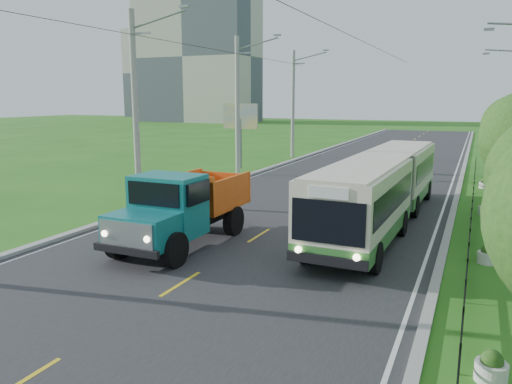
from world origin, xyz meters
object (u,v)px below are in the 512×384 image
Objects in this scene: pole_mid at (238,105)px; bus at (382,184)px; pole_near at (136,108)px; billboard_left at (240,120)px; tree_back at (508,127)px; planter_far at (484,184)px; pole_far at (293,104)px; planter_mid at (485,209)px; planter_front at (491,368)px; dump_truck at (182,204)px; planter_near at (487,255)px.

pole_mid reaches higher than bus.
pole_near is 15.10m from billboard_left.
planter_far is (-1.26, -4.14, -3.37)m from tree_back.
pole_near reaches higher than billboard_left.
pole_far is at bearing 90.00° from pole_mid.
bus is (12.53, 0.94, -3.24)m from pole_near.
pole_far reaches higher than planter_mid.
pole_mid is 0.62× the size of bus.
pole_mid is at bearing -90.00° from pole_far.
billboard_left is (-18.10, 2.00, 3.58)m from planter_far.
planter_mid is (16.86, -7.00, -4.81)m from pole_mid.
pole_mid is 14.93× the size of planter_front.
dump_truck is at bearing -118.17° from tree_back.
pole_near is 21.83m from planter_far.
bus is (-4.33, 3.94, 1.57)m from planter_near.
tree_back is at bearing 15.84° from pole_mid.
bus is at bearing 109.94° from planter_front.
dump_truck reaches higher than planter_front.
planter_mid is (16.86, 5.00, -4.81)m from pole_near.
billboard_left is at bearing 94.72° from pole_near.
planter_far is (0.00, 24.00, 0.00)m from planter_front.
planter_far is at bearing -6.31° from billboard_left.
tree_back is (18.12, -6.86, -1.44)m from pole_far.
planter_mid is at bearing 43.96° from dump_truck.
planter_mid is (0.00, 8.00, 0.00)m from planter_near.
planter_near is at bearing 12.45° from dump_truck.
pole_far is 14.93× the size of planter_near.
planter_front is (-1.26, -28.14, -3.37)m from tree_back.
tree_back is at bearing 87.44° from planter_front.
tree_back is 19.48m from billboard_left.
pole_far is 32.19m from planter_near.
planter_far is at bearing 90.00° from planter_front.
pole_mid reaches higher than tree_back.
pole_near is at bearing -163.48° from planter_mid.
tree_back is 1.06× the size of billboard_left.
billboard_left is 0.76× the size of dump_truck.
pole_near is 14.93× the size of planter_front.
planter_front is at bearing -33.12° from pole_near.
planter_front is 0.13× the size of billboard_left.
pole_far reaches higher than bus.
pole_far is 1.92× the size of billboard_left.
planter_near is (16.86, -15.00, -4.81)m from pole_mid.
dump_truck is (6.07, -17.36, -3.46)m from pole_mid.
planter_mid is 8.00m from planter_far.
tree_back is at bearing 6.31° from billboard_left.
pole_near is at bearing -90.00° from pole_far.
planter_near is at bearing -40.69° from bus.
tree_back is 0.34× the size of bus.
pole_far is at bearing 146.88° from planter_far.
bus reaches higher than planter_far.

